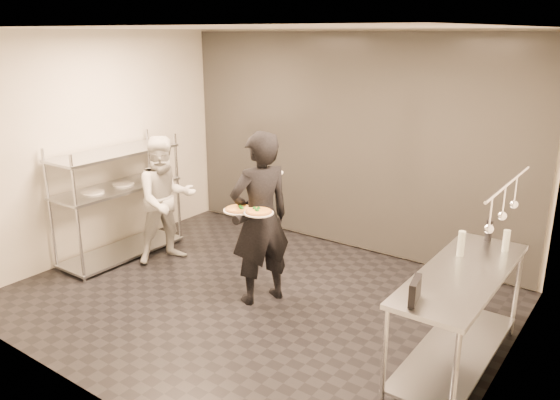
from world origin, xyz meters
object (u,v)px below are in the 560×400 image
Objects in this scene: salad_plate at (272,171)px; bottle_clear at (506,241)px; prep_counter at (460,304)px; chef at (166,200)px; bottle_dark at (489,231)px; bottle_green at (461,244)px; pizza_plate_far at (259,212)px; pos_monitor at (415,291)px; pizza_plate_near at (239,209)px; waiter at (260,219)px; pass_rack at (118,198)px.

bottle_clear is (2.39, 0.22, -0.33)m from salad_plate.
chef is at bearing 176.10° from prep_counter.
bottle_dark is (3.70, 0.55, 0.23)m from chef.
salad_plate is (-2.23, 0.42, 0.72)m from prep_counter.
prep_counter is 8.09× the size of bottle_green.
pizza_plate_far is at bearing -154.09° from bottle_dark.
salad_plate is 2.12m from bottle_green.
chef is at bearing 167.27° from pizza_plate_far.
bottle_dark is at bearing 75.12° from pos_monitor.
pizza_plate_near is 2.52m from bottle_clear.
pizza_plate_far is at bearing -65.65° from salad_plate.
bottle_dark reaches higher than pizza_plate_near.
bottle_clear reaches higher than pos_monitor.
pos_monitor is at bearing -81.42° from chef.
salad_plate is at bearing -170.07° from bottle_dark.
pizza_plate_near is 1.61× the size of bottle_clear.
bottle_clear is at bearing -40.62° from bottle_dark.
pos_monitor is (2.00, -0.79, 0.09)m from waiter.
pass_rack is 0.65m from chef.
pass_rack is 5.39× the size of pizza_plate_far.
waiter is 9.34× the size of bottle_clear.
chef is 1.82m from pizza_plate_far.
pizza_plate_far is (0.26, -0.01, 0.03)m from pizza_plate_near.
bottle_green reaches higher than bottle_dark.
pizza_plate_near is 0.62m from salad_plate.
chef reaches higher than pass_rack.
bottle_green is at bearing 112.67° from prep_counter.
bottle_dark is (2.19, 0.38, -0.32)m from salad_plate.
bottle_green is 0.50m from bottle_dark.
waiter is at bearing -72.82° from salad_plate.
prep_counter is 0.82m from pos_monitor.
waiter reaches higher than bottle_dark.
salad_plate reaches higher than pizza_plate_far.
bottle_green is 1.11× the size of bottle_dark.
chef is 3.92m from bottle_clear.
salad_plate is 2.42m from pos_monitor.
salad_plate is at bearing 114.35° from pizza_plate_far.
pass_rack is at bearing -175.80° from bottle_green.
salad_plate is at bearing -138.28° from waiter.
pass_rack is at bearing 158.73° from pos_monitor.
waiter is at bearing 178.14° from prep_counter.
chef is at bearing -72.02° from waiter.
bottle_clear is 0.98× the size of bottle_dark.
pass_rack is 4.22m from bottle_green.
bottle_green is (4.20, 0.31, 0.26)m from pass_rack.
pass_rack is 4.38m from bottle_dark.
bottle_green is at bearing -65.50° from chef.
pass_rack is 8.14× the size of bottle_clear.
pizza_plate_near is at bearing -91.17° from salad_plate.
pizza_plate_far reaches higher than pos_monitor.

